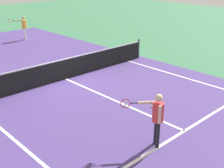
{
  "coord_description": "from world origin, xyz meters",
  "views": [
    {
      "loc": [
        -7.2,
        -10.74,
        4.76
      ],
      "look_at": [
        -0.64,
        -3.78,
        1.0
      ],
      "focal_mm": 47.7,
      "sensor_mm": 36.0,
      "label": 1
    }
  ],
  "objects_px": {
    "player_far": "(24,25)",
    "tennis_ball_near_net": "(122,70)",
    "net": "(65,69)",
    "player_near": "(157,115)",
    "tennis_ball_mid_court": "(152,106)"
  },
  "relations": [
    {
      "from": "tennis_ball_mid_court",
      "to": "net",
      "type": "bearing_deg",
      "value": 97.27
    },
    {
      "from": "tennis_ball_mid_court",
      "to": "player_near",
      "type": "bearing_deg",
      "value": -138.51
    },
    {
      "from": "net",
      "to": "player_near",
      "type": "xyz_separation_m",
      "value": [
        -1.3,
        -6.27,
        0.49
      ]
    },
    {
      "from": "net",
      "to": "player_far",
      "type": "xyz_separation_m",
      "value": [
        2.54,
        8.53,
        0.52
      ]
    },
    {
      "from": "player_near",
      "to": "player_far",
      "type": "bearing_deg",
      "value": 75.47
    },
    {
      "from": "player_near",
      "to": "player_far",
      "type": "xyz_separation_m",
      "value": [
        3.84,
        14.81,
        0.03
      ]
    },
    {
      "from": "net",
      "to": "tennis_ball_near_net",
      "type": "height_order",
      "value": "net"
    },
    {
      "from": "player_near",
      "to": "tennis_ball_near_net",
      "type": "bearing_deg",
      "value": 53.02
    },
    {
      "from": "player_far",
      "to": "tennis_ball_mid_court",
      "type": "xyz_separation_m",
      "value": [
        -1.95,
        -13.14,
        -0.98
      ]
    },
    {
      "from": "player_far",
      "to": "net",
      "type": "bearing_deg",
      "value": -106.57
    },
    {
      "from": "net",
      "to": "player_near",
      "type": "relative_size",
      "value": 6.28
    },
    {
      "from": "tennis_ball_near_net",
      "to": "player_near",
      "type": "bearing_deg",
      "value": -126.98
    },
    {
      "from": "player_near",
      "to": "tennis_ball_mid_court",
      "type": "xyz_separation_m",
      "value": [
        1.89,
        1.67,
        -0.95
      ]
    },
    {
      "from": "net",
      "to": "tennis_ball_near_net",
      "type": "distance_m",
      "value": 2.89
    },
    {
      "from": "player_far",
      "to": "tennis_ball_near_net",
      "type": "height_order",
      "value": "player_far"
    }
  ]
}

